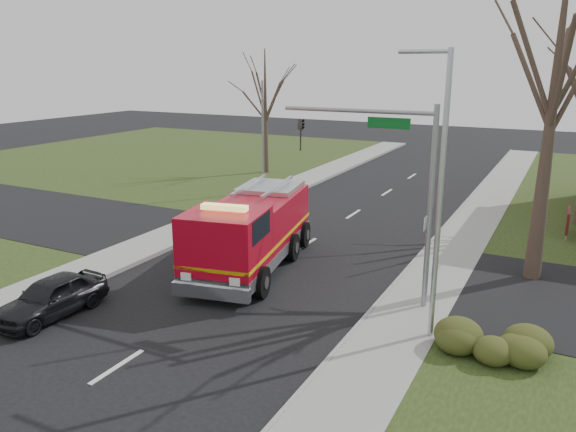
% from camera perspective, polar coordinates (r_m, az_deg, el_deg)
% --- Properties ---
extents(ground, '(120.00, 120.00, 0.00)m').
position_cam_1_polar(ground, '(20.70, -5.35, -7.53)').
color(ground, black).
rests_on(ground, ground).
extents(sidewalk_right, '(2.40, 80.00, 0.15)m').
position_cam_1_polar(sidewalk_right, '(18.35, 11.51, -10.64)').
color(sidewalk_right, gray).
rests_on(sidewalk_right, ground).
extents(sidewalk_left, '(2.40, 80.00, 0.15)m').
position_cam_1_polar(sidewalk_left, '(24.39, -17.78, -4.45)').
color(sidewalk_left, gray).
rests_on(sidewalk_left, ground).
extents(health_center_sign, '(0.12, 2.00, 1.40)m').
position_cam_1_polar(health_center_sign, '(29.39, 26.57, -0.40)').
color(health_center_sign, '#4F1213').
rests_on(health_center_sign, ground).
extents(hedge_corner, '(2.80, 2.00, 0.90)m').
position_cam_1_polar(hedge_corner, '(16.80, 20.03, -11.93)').
color(hedge_corner, '#313814').
rests_on(hedge_corner, lawn_right).
extents(bare_tree_near, '(6.00, 6.00, 12.00)m').
position_cam_1_polar(bare_tree_near, '(22.04, 25.53, 12.31)').
color(bare_tree_near, '#3D2C24').
rests_on(bare_tree_near, ground).
extents(bare_tree_left, '(4.50, 4.50, 9.00)m').
position_cam_1_polar(bare_tree_left, '(41.46, -2.33, 11.89)').
color(bare_tree_left, '#3D2C24').
rests_on(bare_tree_left, ground).
extents(traffic_signal_mast, '(5.29, 0.18, 6.80)m').
position_cam_1_polar(traffic_signal_mast, '(18.56, 10.61, 4.79)').
color(traffic_signal_mast, gray).
rests_on(traffic_signal_mast, ground).
extents(streetlight_pole, '(1.48, 0.16, 8.40)m').
position_cam_1_polar(streetlight_pole, '(16.22, 15.04, 2.47)').
color(streetlight_pole, '#B7BABF').
rests_on(streetlight_pole, ground).
extents(utility_pole_far, '(0.14, 0.14, 7.00)m').
position_cam_1_polar(utility_pole_far, '(34.88, -2.57, 7.84)').
color(utility_pole_far, gray).
rests_on(utility_pole_far, ground).
extents(fire_engine, '(4.36, 8.46, 3.26)m').
position_cam_1_polar(fire_engine, '(22.32, -3.87, -1.76)').
color(fire_engine, '#AC071A').
rests_on(fire_engine, ground).
extents(parked_car_maroon, '(1.68, 3.90, 1.31)m').
position_cam_1_polar(parked_car_maroon, '(19.98, -22.93, -7.57)').
color(parked_car_maroon, black).
rests_on(parked_car_maroon, ground).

